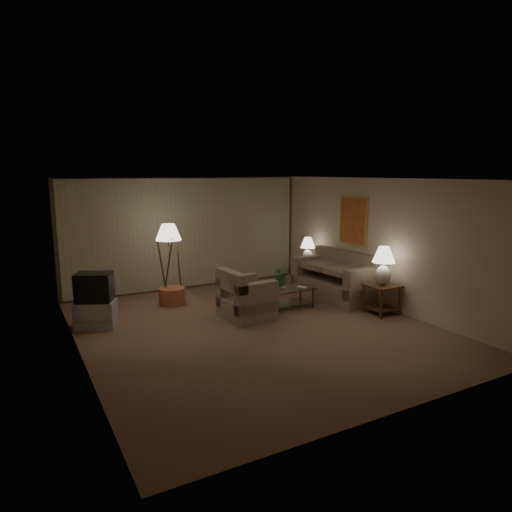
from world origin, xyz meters
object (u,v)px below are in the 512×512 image
at_px(armchair, 247,299).
at_px(side_table_far, 307,270).
at_px(sofa, 334,280).
at_px(crt_tv, 94,287).
at_px(floor_lamp, 169,261).
at_px(ottoman, 172,296).
at_px(table_lamp_far, 308,248).
at_px(vase, 282,286).
at_px(tv_cabinet, 96,314).
at_px(table_lamp_near, 383,262).
at_px(side_table_near, 382,294).
at_px(coffee_table, 288,295).

bearing_deg(armchair, side_table_far, -61.98).
bearing_deg(armchair, sofa, -86.33).
relative_size(sofa, side_table_far, 3.46).
distance_m(crt_tv, floor_lamp, 2.04).
xyz_separation_m(sofa, ottoman, (-3.35, 1.30, -0.24)).
relative_size(armchair, ottoman, 1.87).
height_order(table_lamp_far, vase, table_lamp_far).
distance_m(table_lamp_far, tv_cabinet, 5.30).
height_order(sofa, table_lamp_near, table_lamp_near).
height_order(sofa, crt_tv, crt_tv).
bearing_deg(tv_cabinet, floor_lamp, 56.25).
height_order(table_lamp_far, ottoman, table_lamp_far).
bearing_deg(sofa, crt_tv, -101.85).
relative_size(table_lamp_far, vase, 4.03).
bearing_deg(ottoman, table_lamp_near, -37.16).
relative_size(side_table_near, vase, 3.83).
height_order(side_table_far, floor_lamp, floor_lamp).
distance_m(floor_lamp, ottoman, 0.77).
distance_m(table_lamp_near, vase, 2.10).
bearing_deg(side_table_far, coffee_table, -136.90).
height_order(crt_tv, ottoman, crt_tv).
bearing_deg(crt_tv, side_table_near, 5.86).
height_order(side_table_far, table_lamp_near, table_lamp_near).
bearing_deg(crt_tv, table_lamp_near, 5.86).
xyz_separation_m(table_lamp_far, ottoman, (-3.50, 0.05, -0.79)).
xyz_separation_m(side_table_near, coffee_table, (-1.44, 1.25, -0.14)).
xyz_separation_m(side_table_near, vase, (-1.59, 1.25, 0.08)).
distance_m(armchair, ottoman, 1.90).
distance_m(table_lamp_near, coffee_table, 2.06).
xyz_separation_m(crt_tv, floor_lamp, (1.75, 1.03, 0.14)).
bearing_deg(ottoman, side_table_near, -37.16).
bearing_deg(side_table_far, table_lamp_near, -90.00).
relative_size(floor_lamp, vase, 10.97).
bearing_deg(floor_lamp, coffee_table, -39.81).
relative_size(sofa, table_lamp_near, 2.69).
height_order(sofa, side_table_far, sofa).
bearing_deg(sofa, tv_cabinet, -101.85).
height_order(table_lamp_near, floor_lamp, floor_lamp).
bearing_deg(table_lamp_near, armchair, 157.48).
bearing_deg(vase, armchair, -167.50).
bearing_deg(vase, crt_tv, 169.92).
xyz_separation_m(table_lamp_far, tv_cabinet, (-5.20, -0.71, -0.72)).
xyz_separation_m(armchair, table_lamp_far, (2.52, 1.56, 0.58)).
distance_m(side_table_near, vase, 2.03).
bearing_deg(table_lamp_near, coffee_table, 139.09).
bearing_deg(side_table_near, floor_lamp, 139.72).
distance_m(side_table_near, coffee_table, 1.91).
bearing_deg(side_table_near, side_table_far, 90.00).
height_order(armchair, ottoman, armchair).
height_order(sofa, side_table_near, sofa).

